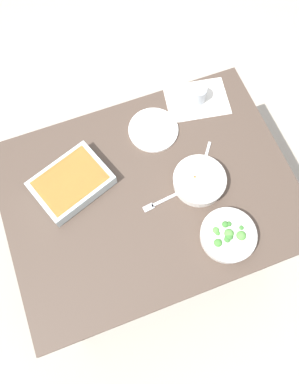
# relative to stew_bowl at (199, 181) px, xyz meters

# --- Properties ---
(ground_plane) EXTENTS (6.00, 6.00, 0.00)m
(ground_plane) POSITION_rel_stew_bowl_xyz_m (-0.21, 0.04, -0.77)
(ground_plane) COLOR #B2A899
(dining_table) EXTENTS (1.20, 0.90, 0.74)m
(dining_table) POSITION_rel_stew_bowl_xyz_m (-0.21, 0.04, -0.12)
(dining_table) COLOR #4C3D33
(dining_table) RESTS_ON ground_plane
(placemat) EXTENTS (0.31, 0.25, 0.00)m
(placemat) POSITION_rel_stew_bowl_xyz_m (0.16, 0.38, -0.03)
(placemat) COLOR silver
(placemat) RESTS_ON dining_table
(stew_bowl) EXTENTS (0.22, 0.22, 0.06)m
(stew_bowl) POSITION_rel_stew_bowl_xyz_m (0.00, 0.00, 0.00)
(stew_bowl) COLOR silver
(stew_bowl) RESTS_ON dining_table
(broccoli_bowl) EXTENTS (0.22, 0.22, 0.07)m
(broccoli_bowl) POSITION_rel_stew_bowl_xyz_m (0.01, -0.25, -0.00)
(broccoli_bowl) COLOR silver
(broccoli_bowl) RESTS_ON dining_table
(baking_dish) EXTENTS (0.36, 0.31, 0.06)m
(baking_dish) POSITION_rel_stew_bowl_xyz_m (-0.50, 0.18, 0.00)
(baking_dish) COLOR silver
(baking_dish) RESTS_ON dining_table
(drink_cup) EXTENTS (0.07, 0.07, 0.08)m
(drink_cup) POSITION_rel_stew_bowl_xyz_m (0.16, 0.38, 0.01)
(drink_cup) COLOR #B2BCC6
(drink_cup) RESTS_ON dining_table
(side_plate) EXTENTS (0.22, 0.22, 0.01)m
(side_plate) POSITION_rel_stew_bowl_xyz_m (-0.09, 0.30, -0.03)
(side_plate) COLOR white
(side_plate) RESTS_ON dining_table
(spoon_by_stew) EXTENTS (0.12, 0.15, 0.01)m
(spoon_by_stew) POSITION_rel_stew_bowl_xyz_m (0.05, 0.07, -0.03)
(spoon_by_stew) COLOR silver
(spoon_by_stew) RESTS_ON dining_table
(fork_on_table) EXTENTS (0.18, 0.04, 0.01)m
(fork_on_table) POSITION_rel_stew_bowl_xyz_m (-0.18, -0.02, -0.03)
(fork_on_table) COLOR silver
(fork_on_table) RESTS_ON dining_table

